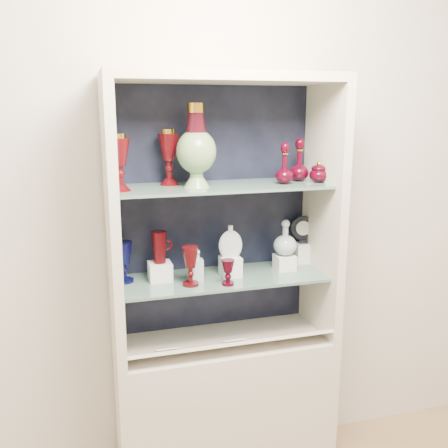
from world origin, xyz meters
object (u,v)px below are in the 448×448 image
object	(u,v)px
ruby_decanter_a	(285,161)
lidded_bowl	(319,172)
cobalt_goblet	(124,262)
enamel_urn	(196,146)
clear_square_bottle	(197,265)
ruby_goblet_small	(228,272)
ruby_pitcher	(159,247)
ruby_goblet_tall	(190,266)
cameo_medallion	(303,229)
pedestal_lamp_right	(169,157)
flat_flask	(230,241)
clear_round_decanter	(285,238)
pedestal_lamp_left	(120,163)
ruby_decanter_b	(299,158)

from	to	relation	value
ruby_decanter_a	lidded_bowl	size ratio (longest dim) A/B	2.13
lidded_bowl	cobalt_goblet	xyz separation A→B (m)	(-0.87, 0.09, -0.38)
enamel_urn	clear_square_bottle	bearing A→B (deg)	-129.63
cobalt_goblet	ruby_goblet_small	bearing A→B (deg)	-20.84
ruby_pitcher	ruby_goblet_tall	bearing A→B (deg)	-41.71
ruby_goblet_tall	cameo_medallion	xyz separation A→B (m)	(0.60, 0.17, 0.08)
ruby_decanter_a	ruby_goblet_tall	xyz separation A→B (m)	(-0.44, -0.03, -0.44)
pedestal_lamp_right	flat_flask	world-z (taller)	pedestal_lamp_right
cobalt_goblet	cameo_medallion	size ratio (longest dim) A/B	1.31
pedestal_lamp_right	ruby_pitcher	distance (m)	0.40
ruby_decanter_a	flat_flask	size ratio (longest dim) A/B	1.36
ruby_pitcher	clear_square_bottle	world-z (taller)	ruby_pitcher
ruby_goblet_small	flat_flask	xyz separation A→B (m)	(0.04, 0.11, 0.11)
cameo_medallion	clear_square_bottle	bearing A→B (deg)	-155.20
ruby_decanter_a	clear_round_decanter	distance (m)	0.38
flat_flask	clear_square_bottle	bearing A→B (deg)	-164.81
pedestal_lamp_left	ruby_goblet_small	bearing A→B (deg)	-9.58
pedestal_lamp_left	ruby_decanter_a	distance (m)	0.71
enamel_urn	clear_round_decanter	xyz separation A→B (m)	(0.43, 0.04, -0.44)
enamel_urn	ruby_goblet_tall	bearing A→B (deg)	-129.97
ruby_decanter_b	clear_square_bottle	xyz separation A→B (m)	(-0.50, -0.05, -0.45)
pedestal_lamp_left	flat_flask	size ratio (longest dim) A/B	1.52
ruby_decanter_b	ruby_goblet_small	bearing A→B (deg)	-160.33
ruby_goblet_tall	clear_round_decanter	bearing A→B (deg)	10.80
ruby_goblet_tall	ruby_pitcher	bearing A→B (deg)	137.49
pedestal_lamp_left	cobalt_goblet	bearing A→B (deg)	86.60
pedestal_lamp_right	pedestal_lamp_left	bearing A→B (deg)	-153.05
pedestal_lamp_right	ruby_pitcher	world-z (taller)	pedestal_lamp_right
ruby_goblet_small	ruby_pitcher	xyz separation A→B (m)	(-0.27, 0.15, 0.09)
ruby_goblet_tall	flat_flask	world-z (taller)	flat_flask
cobalt_goblet	clear_round_decanter	bearing A→B (deg)	-2.44
pedestal_lamp_right	ruby_goblet_small	xyz separation A→B (m)	(0.21, -0.18, -0.48)
clear_round_decanter	ruby_decanter_a	bearing A→B (deg)	-123.07
pedestal_lamp_right	ruby_decanter_a	size ratio (longest dim) A/B	1.17
ruby_decanter_b	lidded_bowl	xyz separation A→B (m)	(0.07, -0.06, -0.06)
pedestal_lamp_right	cobalt_goblet	size ratio (longest dim) A/B	1.31
ruby_goblet_small	ruby_decanter_b	bearing A→B (deg)	19.67
flat_flask	clear_round_decanter	xyz separation A→B (m)	(0.27, 0.02, -0.01)
ruby_goblet_tall	clear_square_bottle	xyz separation A→B (m)	(0.04, 0.05, -0.01)
pedestal_lamp_right	cameo_medallion	bearing A→B (deg)	2.11
ruby_decanter_a	ruby_pitcher	xyz separation A→B (m)	(-0.55, 0.08, -0.37)
lidded_bowl	cobalt_goblet	distance (m)	0.96
cobalt_goblet	flat_flask	size ratio (longest dim) A/B	1.22
ruby_pitcher	clear_round_decanter	xyz separation A→B (m)	(0.59, -0.01, 0.00)
enamel_urn	ruby_goblet_tall	world-z (taller)	enamel_urn
pedestal_lamp_right	ruby_decanter_b	world-z (taller)	pedestal_lamp_right
ruby_decanter_b	cameo_medallion	bearing A→B (deg)	47.94
ruby_goblet_tall	clear_round_decanter	xyz separation A→B (m)	(0.48, 0.09, 0.07)
enamel_urn	ruby_decanter_b	xyz separation A→B (m)	(0.49, 0.04, -0.07)
flat_flask	clear_round_decanter	distance (m)	0.28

